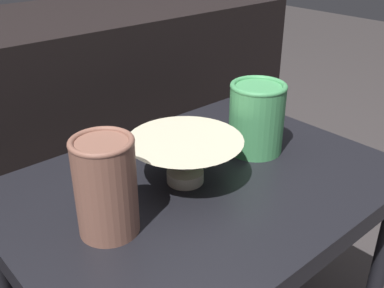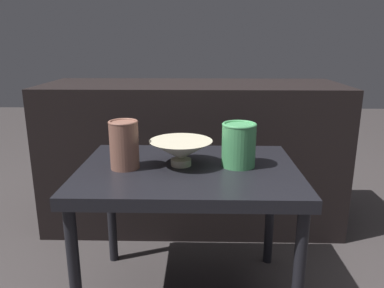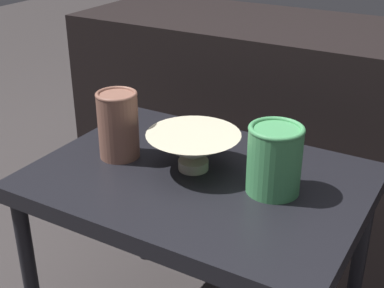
% 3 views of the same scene
% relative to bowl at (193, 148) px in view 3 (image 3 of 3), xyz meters
% --- Properties ---
extents(table, '(0.73, 0.54, 0.51)m').
position_rel_bowl_xyz_m(table, '(0.03, -0.02, -0.11)').
color(table, black).
rests_on(table, ground_plane).
extents(couch_backdrop, '(1.44, 0.50, 0.72)m').
position_rel_bowl_xyz_m(couch_backdrop, '(0.03, 0.62, -0.20)').
color(couch_backdrop, black).
rests_on(couch_backdrop, ground_plane).
extents(bowl, '(0.21, 0.21, 0.09)m').
position_rel_bowl_xyz_m(bowl, '(0.00, 0.00, 0.00)').
color(bowl, beige).
rests_on(bowl, table).
extents(vase_textured_left, '(0.10, 0.10, 0.16)m').
position_rel_bowl_xyz_m(vase_textured_left, '(-0.19, -0.03, 0.03)').
color(vase_textured_left, brown).
rests_on(vase_textured_left, table).
extents(vase_colorful_right, '(0.12, 0.12, 0.15)m').
position_rel_bowl_xyz_m(vase_colorful_right, '(0.19, -0.00, 0.02)').
color(vase_colorful_right, '#47995B').
rests_on(vase_colorful_right, table).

